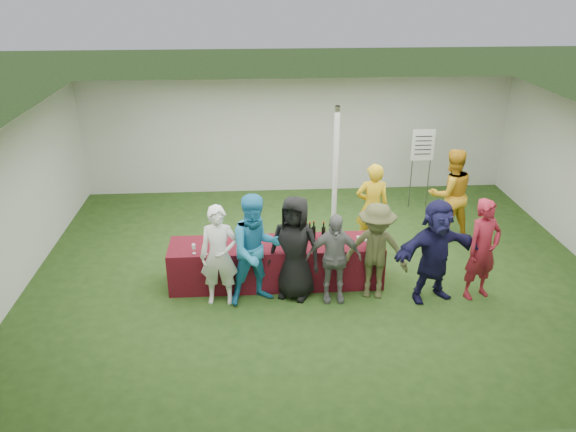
{
  "coord_description": "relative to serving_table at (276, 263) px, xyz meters",
  "views": [
    {
      "loc": [
        -1.07,
        -8.82,
        5.01
      ],
      "look_at": [
        -0.51,
        -0.39,
        1.25
      ],
      "focal_mm": 35.0,
      "sensor_mm": 36.0,
      "label": 1
    }
  ],
  "objects": [
    {
      "name": "customer_5",
      "position": [
        2.51,
        -0.66,
        0.49
      ],
      "size": [
        1.68,
        0.9,
        1.73
      ],
      "primitive_type": "imported",
      "rotation": [
        0.0,
        0.0,
        0.26
      ],
      "color": "#181640",
      "rests_on": "ground"
    },
    {
      "name": "customer_4",
      "position": [
        1.58,
        -0.53,
        0.45
      ],
      "size": [
        1.19,
        0.87,
        1.65
      ],
      "primitive_type": "imported",
      "rotation": [
        0.0,
        0.0,
        -0.27
      ],
      "color": "#494B29",
      "rests_on": "ground"
    },
    {
      "name": "customer_6",
      "position": [
        3.29,
        -0.65,
        0.48
      ],
      "size": [
        0.73,
        0.6,
        1.72
      ],
      "primitive_type": "imported",
      "rotation": [
        0.0,
        0.0,
        0.35
      ],
      "color": "maroon",
      "rests_on": "ground"
    },
    {
      "name": "customer_3",
      "position": [
        0.89,
        -0.59,
        0.38
      ],
      "size": [
        0.9,
        0.4,
        1.52
      ],
      "primitive_type": "imported",
      "rotation": [
        0.0,
        0.0,
        -0.03
      ],
      "color": "slate",
      "rests_on": "ground"
    },
    {
      "name": "water_bottle",
      "position": [
        0.05,
        0.08,
        0.48
      ],
      "size": [
        0.07,
        0.07,
        0.23
      ],
      "color": "silver",
      "rests_on": "serving_table"
    },
    {
      "name": "ground",
      "position": [
        0.71,
        0.39,
        -0.38
      ],
      "size": [
        60.0,
        60.0,
        0.0
      ],
      "primitive_type": "plane",
      "color": "#284719",
      "rests_on": "ground"
    },
    {
      "name": "staff_pourer",
      "position": [
        1.87,
        1.18,
        0.49
      ],
      "size": [
        0.65,
        0.45,
        1.72
      ],
      "primitive_type": "imported",
      "rotation": [
        0.0,
        0.0,
        3.08
      ],
      "color": "yellow",
      "rests_on": "ground"
    },
    {
      "name": "wine_list_sign",
      "position": [
        3.36,
        3.16,
        0.94
      ],
      "size": [
        0.5,
        0.03,
        1.8
      ],
      "color": "slate",
      "rests_on": "ground"
    },
    {
      "name": "wine_glasses",
      "position": [
        -0.92,
        -0.28,
        0.49
      ],
      "size": [
        1.05,
        0.1,
        0.16
      ],
      "color": "silver",
      "rests_on": "serving_table"
    },
    {
      "name": "customer_1",
      "position": [
        -0.34,
        -0.55,
        0.55
      ],
      "size": [
        1.08,
        0.95,
        1.85
      ],
      "primitive_type": "imported",
      "rotation": [
        0.0,
        0.0,
        0.32
      ],
      "color": "#2485B9",
      "rests_on": "ground"
    },
    {
      "name": "customer_2",
      "position": [
        0.28,
        -0.43,
        0.5
      ],
      "size": [
        1.01,
        0.84,
        1.76
      ],
      "primitive_type": "imported",
      "rotation": [
        0.0,
        0.0,
        -0.39
      ],
      "color": "black",
      "rests_on": "ground"
    },
    {
      "name": "dump_bucket",
      "position": [
        1.62,
        -0.22,
        0.46
      ],
      "size": [
        0.23,
        0.23,
        0.18
      ],
      "primitive_type": "cylinder",
      "color": "slate",
      "rests_on": "serving_table"
    },
    {
      "name": "wine_bottles",
      "position": [
        0.62,
        0.14,
        0.5
      ],
      "size": [
        0.72,
        0.15,
        0.32
      ],
      "color": "black",
      "rests_on": "serving_table"
    },
    {
      "name": "staff_back",
      "position": [
        3.5,
        1.58,
        0.55
      ],
      "size": [
        0.98,
        0.81,
        1.84
      ],
      "primitive_type": "imported",
      "rotation": [
        0.0,
        0.0,
        3.28
      ],
      "color": "gold",
      "rests_on": "ground"
    },
    {
      "name": "bar_towel",
      "position": [
        1.52,
        0.05,
        0.39
      ],
      "size": [
        0.25,
        0.18,
        0.03
      ],
      "primitive_type": "cube",
      "color": "white",
      "rests_on": "serving_table"
    },
    {
      "name": "tent",
      "position": [
        1.21,
        1.59,
        0.98
      ],
      "size": [
        10.0,
        10.0,
        10.0
      ],
      "color": "white",
      "rests_on": "ground"
    },
    {
      "name": "serving_table",
      "position": [
        0.0,
        0.0,
        0.0
      ],
      "size": [
        3.6,
        0.8,
        0.75
      ],
      "primitive_type": "cube",
      "color": "maroon",
      "rests_on": "ground"
    },
    {
      "name": "customer_0",
      "position": [
        -0.93,
        -0.54,
        0.46
      ],
      "size": [
        0.63,
        0.42,
        1.68
      ],
      "primitive_type": "imported",
      "rotation": [
        0.0,
        0.0,
        -0.03
      ],
      "color": "white",
      "rests_on": "ground"
    }
  ]
}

